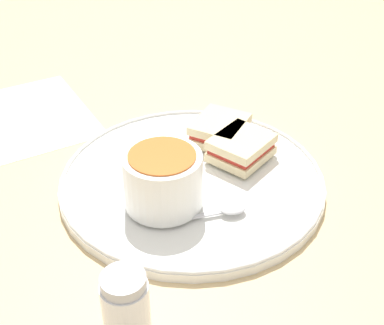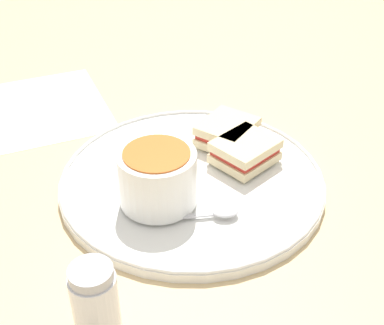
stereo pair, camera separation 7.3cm
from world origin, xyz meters
TOP-DOWN VIEW (x-y plane):
  - ground_plane at (0.00, 0.00)m, footprint 2.40×2.40m
  - plate at (0.00, 0.00)m, footprint 0.37×0.37m
  - soup_bowl at (0.06, 0.04)m, footprint 0.10×0.10m
  - spoon at (-0.01, 0.09)m, footprint 0.10×0.03m
  - sandwich_half_near at (-0.08, -0.01)m, footprint 0.11×0.10m
  - sandwich_half_far at (-0.08, -0.07)m, footprint 0.11×0.11m
  - salt_shaker at (0.16, 0.22)m, footprint 0.05×0.05m
  - menu_sheet at (0.20, -0.28)m, footprint 0.26×0.27m

SIDE VIEW (x-z plane):
  - ground_plane at x=0.00m, z-range 0.00..0.00m
  - menu_sheet at x=0.20m, z-range 0.00..0.00m
  - plate at x=0.00m, z-range 0.00..0.02m
  - spoon at x=-0.01m, z-range 0.02..0.03m
  - sandwich_half_near at x=-0.08m, z-range 0.02..0.05m
  - sandwich_half_far at x=-0.08m, z-range 0.02..0.05m
  - salt_shaker at x=0.16m, z-range 0.00..0.09m
  - soup_bowl at x=0.06m, z-range 0.02..0.09m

